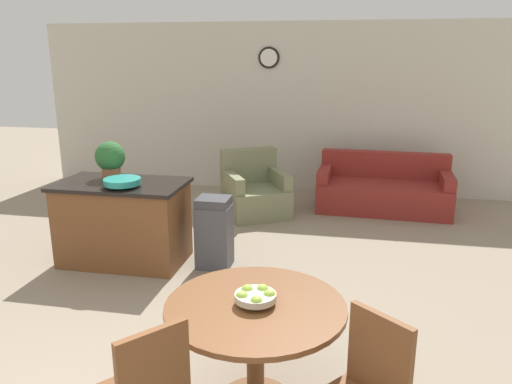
% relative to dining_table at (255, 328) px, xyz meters
% --- Properties ---
extents(wall_back, '(8.00, 0.09, 2.70)m').
position_rel_dining_table_xyz_m(wall_back, '(-0.67, 5.37, 0.79)').
color(wall_back, beige).
rests_on(wall_back, ground_plane).
extents(dining_table, '(1.12, 1.12, 0.72)m').
position_rel_dining_table_xyz_m(dining_table, '(0.00, 0.00, 0.00)').
color(dining_table, brown).
rests_on(dining_table, ground_plane).
extents(fruit_bowl, '(0.26, 0.26, 0.10)m').
position_rel_dining_table_xyz_m(fruit_bowl, '(-0.00, 0.00, 0.21)').
color(fruit_bowl, '#B7B29E').
rests_on(fruit_bowl, dining_table).
extents(kitchen_island, '(1.36, 0.79, 0.89)m').
position_rel_dining_table_xyz_m(kitchen_island, '(-1.85, 2.02, -0.11)').
color(kitchen_island, brown).
rests_on(kitchen_island, ground_plane).
extents(teal_bowl, '(0.38, 0.38, 0.09)m').
position_rel_dining_table_xyz_m(teal_bowl, '(-1.76, 1.86, 0.39)').
color(teal_bowl, teal).
rests_on(teal_bowl, kitchen_island).
extents(potted_plant, '(0.32, 0.32, 0.40)m').
position_rel_dining_table_xyz_m(potted_plant, '(-2.04, 2.19, 0.55)').
color(potted_plant, '#A36642').
rests_on(potted_plant, kitchen_island).
extents(trash_bin, '(0.35, 0.32, 0.77)m').
position_rel_dining_table_xyz_m(trash_bin, '(-0.86, 2.08, -0.18)').
color(trash_bin, '#47474C').
rests_on(trash_bin, ground_plane).
extents(couch, '(1.90, 0.96, 0.80)m').
position_rel_dining_table_xyz_m(couch, '(1.01, 4.52, -0.28)').
color(couch, maroon).
rests_on(couch, ground_plane).
extents(armchair, '(1.13, 1.15, 0.89)m').
position_rel_dining_table_xyz_m(armchair, '(-0.80, 3.97, -0.26)').
color(armchair, '#7A7F5B').
rests_on(armchair, ground_plane).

